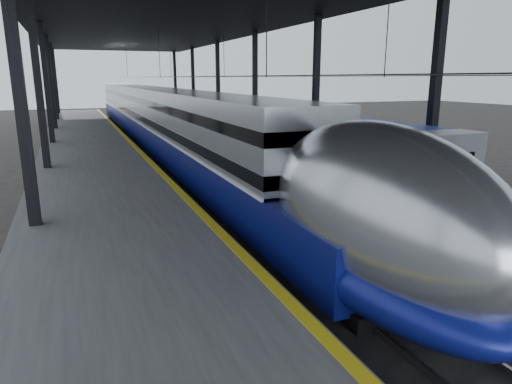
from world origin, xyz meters
TOP-DOWN VIEW (x-y plane):
  - ground at (0.00, 0.00)m, footprint 160.00×160.00m
  - platform at (-3.50, 20.00)m, footprint 6.00×80.00m
  - yellow_strip at (-0.70, 20.00)m, footprint 0.30×80.00m
  - rails at (4.50, 20.00)m, footprint 6.52×80.00m
  - canopy at (1.90, 20.00)m, footprint 18.00×75.00m
  - tgv_train at (2.00, 25.99)m, footprint 3.24×65.20m
  - second_train at (7.00, 28.34)m, footprint 2.67×56.05m

SIDE VIEW (x-z plane):
  - ground at x=0.00m, z-range 0.00..0.00m
  - rails at x=4.50m, z-range 0.00..0.16m
  - platform at x=-3.50m, z-range 0.00..1.00m
  - yellow_strip at x=-0.70m, z-range 1.00..1.01m
  - second_train at x=7.00m, z-range 0.02..3.70m
  - tgv_train at x=2.00m, z-range -0.15..4.49m
  - canopy at x=1.90m, z-range 4.38..13.85m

